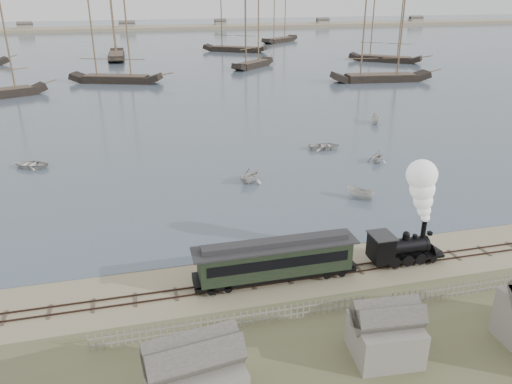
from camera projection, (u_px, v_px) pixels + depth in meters
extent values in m
plane|color=tan|center=(293.00, 264.00, 41.76)|extent=(600.00, 600.00, 0.00)
cube|color=#435160|center=(157.00, 46.00, 194.00)|extent=(600.00, 336.00, 0.06)
cube|color=#31211A|center=(303.00, 279.00, 39.48)|extent=(120.00, 0.08, 0.12)
cube|color=#31211A|center=(299.00, 273.00, 40.37)|extent=(120.00, 0.08, 0.12)
cube|color=#45372C|center=(301.00, 277.00, 39.95)|extent=(120.00, 1.80, 0.06)
cube|color=tan|center=(147.00, 30.00, 265.66)|extent=(500.00, 20.00, 1.80)
cube|color=black|center=(406.00, 255.00, 41.80)|extent=(6.24, 1.83, 0.23)
cylinder|color=black|center=(403.00, 246.00, 41.37)|extent=(3.85, 1.38, 1.38)
cube|color=black|center=(381.00, 247.00, 40.84)|extent=(1.65, 2.02, 2.11)
cube|color=#2B2B2D|center=(382.00, 235.00, 40.42)|extent=(1.83, 2.20, 0.11)
cylinder|color=black|center=(423.00, 231.00, 41.29)|extent=(0.40, 0.40, 1.47)
sphere|color=black|center=(406.00, 235.00, 41.00)|extent=(0.59, 0.59, 0.59)
cone|color=black|center=(436.00, 252.00, 42.50)|extent=(1.28, 1.83, 1.83)
cube|color=black|center=(430.00, 233.00, 41.56)|extent=(0.32, 0.32, 0.32)
cube|color=black|center=(275.00, 273.00, 39.21)|extent=(12.90, 2.12, 0.32)
cube|color=black|center=(275.00, 259.00, 38.72)|extent=(11.98, 2.30, 2.30)
cube|color=black|center=(280.00, 264.00, 37.58)|extent=(11.06, 0.06, 0.83)
cube|color=black|center=(271.00, 249.00, 39.68)|extent=(11.06, 0.06, 0.83)
cube|color=#2B2B2D|center=(276.00, 245.00, 38.26)|extent=(12.90, 2.49, 0.17)
cube|color=#2B2B2D|center=(276.00, 242.00, 38.15)|extent=(11.52, 1.11, 0.41)
imported|color=beige|center=(314.00, 254.00, 42.46)|extent=(4.10, 4.88, 0.86)
imported|color=beige|center=(250.00, 175.00, 58.74)|extent=(4.47, 4.59, 1.84)
imported|color=beige|center=(360.00, 193.00, 54.33)|extent=(3.07, 3.05, 1.22)
imported|color=beige|center=(324.00, 146.00, 70.92)|extent=(3.69, 4.79, 0.92)
imported|color=beige|center=(378.00, 157.00, 65.54)|extent=(3.85, 3.84, 1.54)
imported|color=beige|center=(375.00, 119.00, 84.23)|extent=(3.84, 2.18, 1.40)
imported|color=beige|center=(30.00, 164.00, 63.68)|extent=(4.60, 5.27, 0.91)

